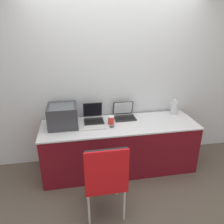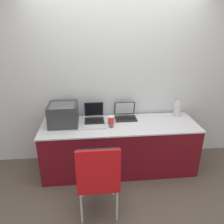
# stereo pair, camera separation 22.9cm
# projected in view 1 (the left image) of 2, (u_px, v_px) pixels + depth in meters

# --- Properties ---
(ground_plane) EXTENTS (14.00, 14.00, 0.00)m
(ground_plane) POSITION_uv_depth(u_px,v_px,m) (124.00, 181.00, 3.10)
(ground_plane) COLOR brown
(wall_back) EXTENTS (8.00, 0.05, 2.60)m
(wall_back) POSITION_uv_depth(u_px,v_px,m) (115.00, 79.00, 3.29)
(wall_back) COLOR silver
(wall_back) RESTS_ON ground_plane
(table) EXTENTS (2.24, 0.70, 0.74)m
(table) POSITION_uv_depth(u_px,v_px,m) (119.00, 146.00, 3.27)
(table) COLOR maroon
(table) RESTS_ON ground_plane
(printer) EXTENTS (0.40, 0.40, 0.31)m
(printer) POSITION_uv_depth(u_px,v_px,m) (63.00, 115.00, 3.01)
(printer) COLOR #333338
(printer) RESTS_ON table
(laptop_left) EXTENTS (0.28, 0.32, 0.25)m
(laptop_left) POSITION_uv_depth(u_px,v_px,m) (93.00, 117.00, 3.22)
(laptop_left) COLOR black
(laptop_left) RESTS_ON table
(laptop_right) EXTENTS (0.32, 0.28, 0.23)m
(laptop_right) POSITION_uv_depth(u_px,v_px,m) (124.00, 114.00, 3.33)
(laptop_right) COLOR black
(laptop_right) RESTS_ON table
(external_keyboard) EXTENTS (0.38, 0.13, 0.02)m
(external_keyboard) POSITION_uv_depth(u_px,v_px,m) (93.00, 128.00, 2.99)
(external_keyboard) COLOR silver
(external_keyboard) RESTS_ON table
(coffee_cup) EXTENTS (0.09, 0.09, 0.12)m
(coffee_cup) POSITION_uv_depth(u_px,v_px,m) (111.00, 120.00, 3.11)
(coffee_cup) COLOR red
(coffee_cup) RESTS_ON table
(mouse) EXTENTS (0.07, 0.05, 0.04)m
(mouse) POSITION_uv_depth(u_px,v_px,m) (112.00, 126.00, 3.03)
(mouse) COLOR #4C4C51
(mouse) RESTS_ON table
(metal_pitcher) EXTENTS (0.11, 0.11, 0.25)m
(metal_pitcher) POSITION_uv_depth(u_px,v_px,m) (174.00, 107.00, 3.44)
(metal_pitcher) COLOR silver
(metal_pitcher) RESTS_ON table
(chair) EXTENTS (0.45, 0.46, 0.95)m
(chair) POSITION_uv_depth(u_px,v_px,m) (105.00, 175.00, 2.32)
(chair) COLOR black
(chair) RESTS_ON ground_plane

